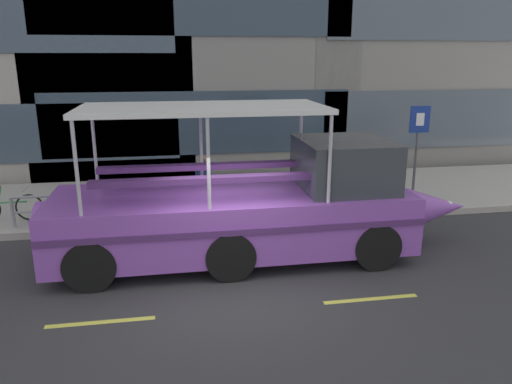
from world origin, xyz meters
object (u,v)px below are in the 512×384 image
object	(u,v)px
duck_tour_boat	(257,208)
pedestrian_mid_left	(204,178)
parking_sign	(418,137)
pedestrian_near_bow	(342,169)
leaned_bicycle	(8,207)

from	to	relation	value
duck_tour_boat	pedestrian_mid_left	distance (m)	3.09
parking_sign	duck_tour_boat	xyz separation A→B (m)	(-5.21, -2.93, -0.95)
parking_sign	pedestrian_near_bow	distance (m)	2.35
parking_sign	leaned_bicycle	world-z (taller)	parking_sign
pedestrian_near_bow	duck_tour_boat	bearing A→B (deg)	-132.69
parking_sign	leaned_bicycle	distance (m)	11.33
pedestrian_near_bow	leaned_bicycle	bearing A→B (deg)	-176.64
pedestrian_near_bow	pedestrian_mid_left	world-z (taller)	pedestrian_mid_left
leaned_bicycle	pedestrian_mid_left	world-z (taller)	pedestrian_mid_left
parking_sign	leaned_bicycle	xyz separation A→B (m)	(-11.23, -0.08, -1.50)
parking_sign	pedestrian_mid_left	xyz separation A→B (m)	(-6.19, 0.00, -0.95)
leaned_bicycle	pedestrian_mid_left	distance (m)	5.08
duck_tour_boat	pedestrian_near_bow	xyz separation A→B (m)	(3.12, 3.38, -0.01)
pedestrian_near_bow	pedestrian_mid_left	size ratio (longest dim) A/B	0.98
pedestrian_near_bow	pedestrian_mid_left	xyz separation A→B (m)	(-4.09, -0.45, 0.01)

